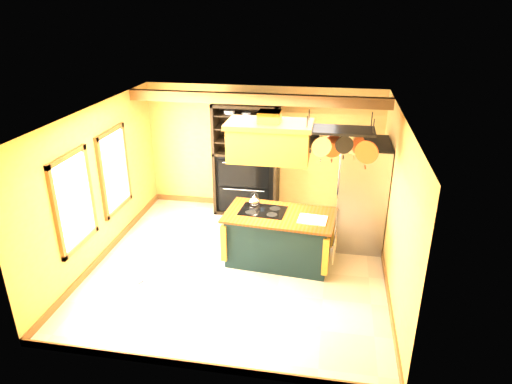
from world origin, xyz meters
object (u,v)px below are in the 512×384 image
(range_hood, at_px, (269,140))
(pot_rack, at_px, (340,138))
(hutch, at_px, (247,172))
(refrigerator, at_px, (361,196))
(kitchen_island, at_px, (279,237))

(range_hood, xyz_separation_m, pot_rack, (1.11, 0.00, 0.08))
(pot_rack, height_order, hutch, pot_rack)
(refrigerator, bearing_deg, hutch, 156.50)
(pot_rack, bearing_deg, range_hood, 180.00)
(hutch, bearing_deg, pot_rack, -46.31)
(range_hood, bearing_deg, hutch, 111.11)
(kitchen_island, distance_m, hutch, 2.22)
(kitchen_island, height_order, hutch, hutch)
(range_hood, distance_m, refrigerator, 2.25)
(refrigerator, bearing_deg, pot_rack, -117.47)
(range_hood, height_order, hutch, range_hood)
(range_hood, distance_m, pot_rack, 1.12)
(hutch, bearing_deg, refrigerator, -23.50)
(kitchen_island, height_order, refrigerator, refrigerator)
(kitchen_island, height_order, pot_rack, pot_rack)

